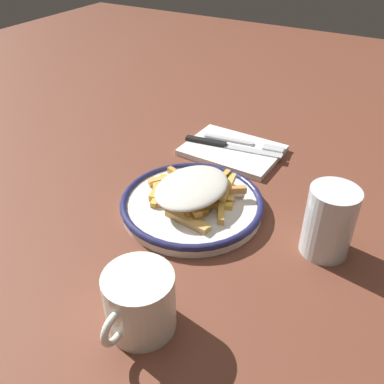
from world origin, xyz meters
TOP-DOWN VIEW (x-y plane):
  - ground_plane at (0.00, 0.00)m, footprint 2.60×2.60m
  - plate at (0.00, 0.00)m, footprint 0.25×0.25m
  - fries_heap at (-0.00, -0.00)m, footprint 0.16×0.17m
  - napkin at (-0.22, -0.03)m, footprint 0.15×0.20m
  - fork at (-0.24, -0.01)m, footprint 0.04×0.18m
  - knife at (-0.21, -0.04)m, footprint 0.05×0.21m
  - water_glass at (-0.01, 0.23)m, footprint 0.07×0.07m
  - coffee_mug at (0.24, 0.06)m, footprint 0.11×0.09m

SIDE VIEW (x-z plane):
  - ground_plane at x=0.00m, z-range 0.00..0.00m
  - napkin at x=-0.22m, z-range 0.00..0.01m
  - plate at x=0.00m, z-range 0.00..0.02m
  - fork at x=-0.24m, z-range 0.01..0.02m
  - knife at x=-0.21m, z-range 0.01..0.02m
  - fries_heap at x=0.00m, z-range 0.02..0.06m
  - coffee_mug at x=0.24m, z-range 0.00..0.08m
  - water_glass at x=-0.01m, z-range 0.00..0.11m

